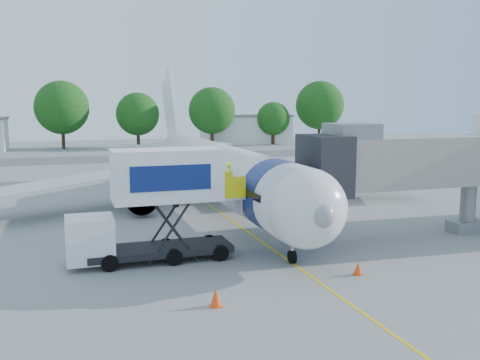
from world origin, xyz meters
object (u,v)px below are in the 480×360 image
object	(u,v)px
ground_tug	(445,288)
catering_hiloader	(153,206)
aircraft	(216,169)
jet_bridge	(406,163)

from	to	relation	value
ground_tug	catering_hiloader	bearing A→B (deg)	125.21
ground_tug	aircraft	bearing A→B (deg)	88.89
catering_hiloader	ground_tug	xyz separation A→B (m)	(9.56, -9.42, -2.02)
catering_hiloader	ground_tug	bearing A→B (deg)	-44.59
aircraft	ground_tug	world-z (taller)	aircraft
jet_bridge	ground_tug	distance (m)	11.13
jet_bridge	aircraft	bearing A→B (deg)	125.70
aircraft	catering_hiloader	world-z (taller)	aircraft
aircraft	jet_bridge	size ratio (longest dim) A/B	2.71
aircraft	jet_bridge	distance (m)	13.77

